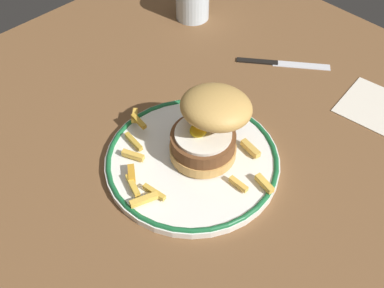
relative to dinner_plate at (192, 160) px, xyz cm
name	(u,v)px	position (x,y,z in cm)	size (l,w,h in cm)	color
ground_plane	(217,191)	(5.47, 0.08, -2.84)	(117.26, 109.87, 4.00)	brown
dinner_plate	(192,160)	(0.00, 0.00, 0.00)	(27.32, 27.32, 1.60)	white
burger	(210,125)	(0.83, 2.87, 6.47)	(13.26, 14.12, 11.91)	tan
fries_pile	(173,165)	(-0.55, -3.57, 1.33)	(26.83, 21.11, 2.18)	#EEBC49
water_glass	(192,1)	(-29.51, 29.23, 2.91)	(7.11, 7.11, 8.71)	silver
knife	(275,62)	(-6.60, 29.27, -0.58)	(15.14, 12.23, 0.70)	black
napkin	(373,106)	(13.16, 32.03, -0.64)	(10.60, 11.59, 0.40)	silver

